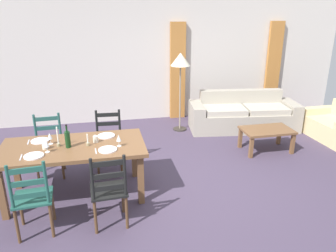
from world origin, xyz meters
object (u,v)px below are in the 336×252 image
coffee_cup_primary (96,139)px  coffee_cup_secondary (45,146)px  dining_table (73,152)px  wine_glass_near_right (119,139)px  coffee_table (267,132)px  dining_chair_near_right (109,190)px  dining_chair_near_left (32,198)px  dining_chair_far_left (49,146)px  dining_chair_far_right (109,141)px  wine_bottle (68,139)px  couch (243,115)px  wine_glass_far_left (50,136)px  wine_glass_near_left (46,144)px  standing_lamp (180,64)px

coffee_cup_primary → coffee_cup_secondary: (-0.65, -0.09, 0.00)m
dining_table → wine_glass_near_right: bearing=-13.8°
coffee_cup_secondary → coffee_table: coffee_cup_secondary is taller
dining_chair_near_right → wine_glass_near_right: (0.18, 0.64, 0.38)m
dining_chair_near_left → coffee_table: (3.73, 1.61, -0.12)m
coffee_cup_secondary → dining_chair_near_right: bearing=-44.2°
dining_chair_far_left → dining_chair_far_right: same height
dining_chair_near_right → coffee_table: (2.89, 1.63, -0.12)m
wine_bottle → dining_chair_near_right: bearing=-57.3°
wine_glass_near_right → couch: 3.61m
dining_table → coffee_cup_secondary: coffee_cup_secondary is taller
wine_bottle → wine_glass_far_left: 0.29m
wine_glass_near_right → coffee_cup_primary: bearing=145.7°
wine_bottle → wine_glass_near_left: size_ratio=1.96×
coffee_cup_secondary → couch: 4.32m
dining_table → wine_glass_near_right: wine_glass_near_right is taller
wine_glass_near_left → couch: 4.35m
wine_glass_far_left → standing_lamp: 3.20m
dining_chair_far_right → wine_glass_far_left: dining_chair_far_right is taller
coffee_cup_primary → coffee_table: bearing=14.7°
wine_glass_near_right → wine_glass_far_left: 0.94m
wine_glass_near_left → wine_glass_near_right: 0.91m
dining_chair_far_right → standing_lamp: 2.36m
wine_bottle → wine_glass_near_right: (0.65, -0.11, -0.01)m
dining_chair_far_left → wine_bottle: bearing=-64.5°
wine_glass_near_left → coffee_table: 3.78m
wine_glass_far_left → dining_table: bearing=-21.9°
coffee_cup_secondary → coffee_cup_primary: bearing=8.2°
dining_chair_far_left → wine_bottle: size_ratio=3.04×
wine_bottle → coffee_cup_primary: bearing=15.5°
wine_bottle → dining_table: bearing=38.5°
dining_chair_near_right → wine_glass_far_left: size_ratio=5.96×
dining_chair_far_right → coffee_table: (2.82, 0.11, -0.12)m
dining_chair_far_left → wine_glass_near_left: size_ratio=5.96×
wine_glass_near_left → wine_glass_far_left: same height
dining_chair_near_right → dining_chair_near_left: bearing=178.8°
wine_glass_near_right → wine_glass_far_left: size_ratio=1.00×
wine_glass_near_left → wine_glass_near_right: (0.91, -0.00, 0.00)m
wine_glass_near_right → standing_lamp: standing_lamp is taller
wine_bottle → wine_glass_near_left: (-0.25, -0.11, -0.01)m
wine_glass_near_right → standing_lamp: (1.44, 2.39, 0.55)m
wine_glass_near_left → dining_table: bearing=26.1°
coffee_table → standing_lamp: bearing=132.3°
wine_bottle → dining_chair_far_left: bearing=115.5°
standing_lamp → wine_bottle: bearing=-132.5°
dining_table → coffee_cup_secondary: (-0.34, -0.04, 0.13)m
wine_glass_near_left → dining_chair_near_left: bearing=-100.8°
wine_glass_far_left → coffee_cup_secondary: size_ratio=1.79×
coffee_cup_secondary → standing_lamp: 3.36m
wine_glass_near_left → couch: wine_glass_near_left is taller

